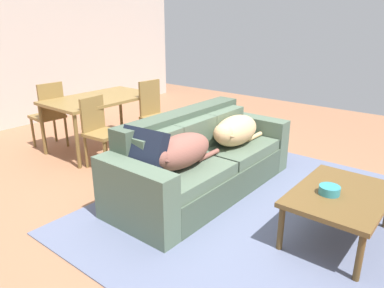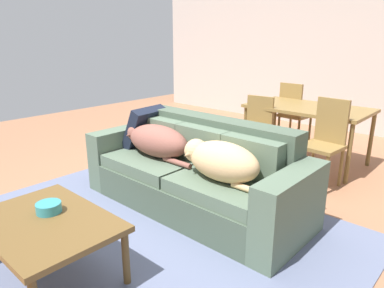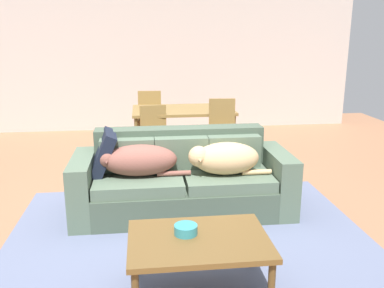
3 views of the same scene
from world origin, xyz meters
name	(u,v)px [view 3 (image 3 of 3)]	position (x,y,z in m)	size (l,w,h in m)	color
ground_plane	(157,210)	(0.00, 0.00, 0.00)	(10.00, 10.00, 0.00)	#9A6748
back_partition	(147,59)	(0.00, 4.00, 1.35)	(8.00, 0.12, 2.70)	beige
area_rug	(189,238)	(0.27, -0.68, 0.01)	(3.34, 2.63, 0.01)	slate
couch	(182,181)	(0.27, -0.01, 0.33)	(2.25, 0.89, 0.85)	#435343
dog_on_left_cushion	(138,160)	(-0.19, -0.11, 0.60)	(0.92, 0.37, 0.32)	brown
dog_on_right_cushion	(223,158)	(0.68, -0.18, 0.61)	(0.84, 0.36, 0.33)	#DBAD77
throw_pillow_by_left_arm	(103,153)	(-0.54, 0.04, 0.65)	(0.12, 0.46, 0.46)	black
coffee_table	(199,244)	(0.24, -1.50, 0.39)	(1.00, 0.71, 0.44)	brown
bowl_on_coffee_table	(186,230)	(0.16, -1.43, 0.48)	(0.17, 0.17, 0.07)	teal
dining_table	(183,113)	(0.47, 1.94, 0.68)	(1.49, 0.89, 0.75)	olive
dining_chair_near_left	(154,135)	(0.03, 1.40, 0.49)	(0.44, 0.44, 0.88)	olive
dining_chair_near_right	(222,131)	(0.96, 1.34, 0.53)	(0.43, 0.43, 0.97)	olive
dining_chair_far_left	(150,117)	(0.00, 2.49, 0.53)	(0.43, 0.43, 0.96)	olive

